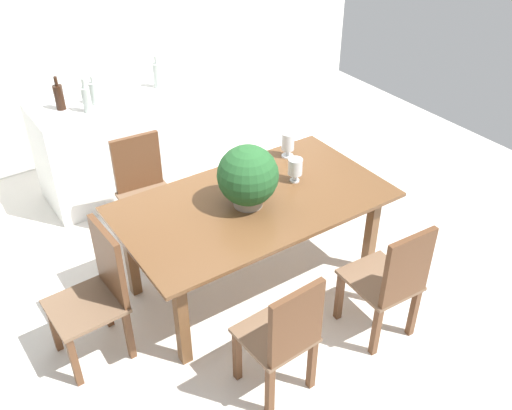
{
  "coord_description": "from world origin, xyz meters",
  "views": [
    {
      "loc": [
        -1.86,
        -2.9,
        3.0
      ],
      "look_at": [
        0.03,
        -0.12,
        0.69
      ],
      "focal_mm": 39.58,
      "sensor_mm": 36.0,
      "label": 1
    }
  ],
  "objects_px": {
    "chair_head_end": "(98,289)",
    "crystal_vase_left": "(295,167)",
    "chair_near_left": "(285,335)",
    "kitchen_counter": "(122,143)",
    "wine_bottle_clear": "(86,99)",
    "wine_glass": "(231,170)",
    "wine_bottle_green": "(59,97)",
    "crystal_vase_center_near": "(288,143)",
    "wine_bottle_dark": "(94,93)",
    "wine_bottle_tall": "(157,75)",
    "dining_table": "(254,211)",
    "flower_centerpiece": "(248,176)",
    "chair_far_left": "(144,187)",
    "chair_near_right": "(392,280)"
  },
  "relations": [
    {
      "from": "wine_bottle_green",
      "to": "dining_table",
      "type": "bearing_deg",
      "value": -68.22
    },
    {
      "from": "chair_far_left",
      "to": "crystal_vase_center_near",
      "type": "relative_size",
      "value": 4.44
    },
    {
      "from": "wine_bottle_tall",
      "to": "wine_bottle_clear",
      "type": "relative_size",
      "value": 1.01
    },
    {
      "from": "wine_glass",
      "to": "wine_bottle_dark",
      "type": "xyz_separation_m",
      "value": [
        -0.46,
        1.49,
        0.19
      ]
    },
    {
      "from": "wine_bottle_green",
      "to": "crystal_vase_center_near",
      "type": "bearing_deg",
      "value": -48.31
    },
    {
      "from": "chair_near_left",
      "to": "wine_bottle_dark",
      "type": "height_order",
      "value": "wine_bottle_dark"
    },
    {
      "from": "chair_near_right",
      "to": "crystal_vase_left",
      "type": "height_order",
      "value": "crystal_vase_left"
    },
    {
      "from": "crystal_vase_center_near",
      "to": "wine_bottle_green",
      "type": "xyz_separation_m",
      "value": [
        -1.32,
        1.48,
        0.18
      ]
    },
    {
      "from": "chair_near_right",
      "to": "wine_bottle_green",
      "type": "height_order",
      "value": "wine_bottle_green"
    },
    {
      "from": "chair_far_left",
      "to": "chair_head_end",
      "type": "distance_m",
      "value": 1.24
    },
    {
      "from": "dining_table",
      "to": "crystal_vase_center_near",
      "type": "height_order",
      "value": "crystal_vase_center_near"
    },
    {
      "from": "wine_glass",
      "to": "wine_bottle_clear",
      "type": "relative_size",
      "value": 0.49
    },
    {
      "from": "chair_head_end",
      "to": "dining_table",
      "type": "bearing_deg",
      "value": 87.37
    },
    {
      "from": "wine_bottle_dark",
      "to": "wine_bottle_tall",
      "type": "bearing_deg",
      "value": 2.22
    },
    {
      "from": "chair_near_left",
      "to": "wine_glass",
      "type": "xyz_separation_m",
      "value": [
        0.43,
        1.27,
        0.36
      ]
    },
    {
      "from": "chair_near_right",
      "to": "wine_bottle_clear",
      "type": "xyz_separation_m",
      "value": [
        -1.0,
        2.65,
        0.55
      ]
    },
    {
      "from": "wine_bottle_clear",
      "to": "wine_bottle_dark",
      "type": "distance_m",
      "value": 0.17
    },
    {
      "from": "wine_bottle_tall",
      "to": "dining_table",
      "type": "bearing_deg",
      "value": -95.02
    },
    {
      "from": "crystal_vase_left",
      "to": "chair_head_end",
      "type": "bearing_deg",
      "value": -178.67
    },
    {
      "from": "wine_bottle_tall",
      "to": "wine_bottle_dark",
      "type": "relative_size",
      "value": 1.2
    },
    {
      "from": "wine_bottle_green",
      "to": "chair_far_left",
      "type": "bearing_deg",
      "value": -70.43
    },
    {
      "from": "chair_near_left",
      "to": "wine_bottle_dark",
      "type": "relative_size",
      "value": 3.72
    },
    {
      "from": "chair_far_left",
      "to": "chair_near_left",
      "type": "relative_size",
      "value": 1.01
    },
    {
      "from": "chair_near_right",
      "to": "chair_head_end",
      "type": "height_order",
      "value": "chair_head_end"
    },
    {
      "from": "dining_table",
      "to": "wine_bottle_tall",
      "type": "bearing_deg",
      "value": 84.98
    },
    {
      "from": "wine_bottle_tall",
      "to": "wine_bottle_green",
      "type": "xyz_separation_m",
      "value": [
        -0.9,
        0.03,
        -0.01
      ]
    },
    {
      "from": "chair_near_left",
      "to": "kitchen_counter",
      "type": "relative_size",
      "value": 0.61
    },
    {
      "from": "wine_bottle_clear",
      "to": "flower_centerpiece",
      "type": "bearing_deg",
      "value": -73.48
    },
    {
      "from": "chair_head_end",
      "to": "chair_near_left",
      "type": "bearing_deg",
      "value": 35.86
    },
    {
      "from": "crystal_vase_center_near",
      "to": "wine_bottle_dark",
      "type": "relative_size",
      "value": 0.84
    },
    {
      "from": "chair_near_right",
      "to": "flower_centerpiece",
      "type": "relative_size",
      "value": 2.07
    },
    {
      "from": "chair_far_left",
      "to": "wine_glass",
      "type": "bearing_deg",
      "value": -52.98
    },
    {
      "from": "wine_bottle_clear",
      "to": "wine_glass",
      "type": "bearing_deg",
      "value": -67.42
    },
    {
      "from": "crystal_vase_center_near",
      "to": "flower_centerpiece",
      "type": "bearing_deg",
      "value": -148.26
    },
    {
      "from": "wine_glass",
      "to": "wine_bottle_clear",
      "type": "height_order",
      "value": "wine_bottle_clear"
    },
    {
      "from": "dining_table",
      "to": "crystal_vase_center_near",
      "type": "relative_size",
      "value": 9.34
    },
    {
      "from": "dining_table",
      "to": "kitchen_counter",
      "type": "height_order",
      "value": "kitchen_counter"
    },
    {
      "from": "kitchen_counter",
      "to": "wine_glass",
      "type": "bearing_deg",
      "value": -80.35
    },
    {
      "from": "chair_near_right",
      "to": "wine_bottle_dark",
      "type": "bearing_deg",
      "value": -69.39
    },
    {
      "from": "chair_head_end",
      "to": "wine_bottle_dark",
      "type": "bearing_deg",
      "value": 155.03
    },
    {
      "from": "chair_head_end",
      "to": "crystal_vase_left",
      "type": "relative_size",
      "value": 5.08
    },
    {
      "from": "wine_bottle_green",
      "to": "wine_bottle_dark",
      "type": "bearing_deg",
      "value": -11.15
    },
    {
      "from": "chair_head_end",
      "to": "wine_bottle_clear",
      "type": "distance_m",
      "value": 1.86
    },
    {
      "from": "wine_glass",
      "to": "wine_bottle_dark",
      "type": "bearing_deg",
      "value": 107.0
    },
    {
      "from": "kitchen_counter",
      "to": "wine_bottle_tall",
      "type": "distance_m",
      "value": 0.73
    },
    {
      "from": "crystal_vase_left",
      "to": "wine_bottle_clear",
      "type": "distance_m",
      "value": 1.9
    },
    {
      "from": "chair_head_end",
      "to": "wine_bottle_dark",
      "type": "distance_m",
      "value": 2.01
    },
    {
      "from": "crystal_vase_center_near",
      "to": "wine_bottle_tall",
      "type": "distance_m",
      "value": 1.52
    },
    {
      "from": "chair_near_right",
      "to": "wine_bottle_green",
      "type": "xyz_separation_m",
      "value": [
        -1.17,
        2.83,
        0.55
      ]
    },
    {
      "from": "flower_centerpiece",
      "to": "kitchen_counter",
      "type": "relative_size",
      "value": 0.3
    }
  ]
}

